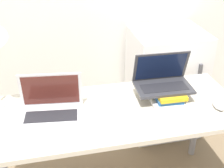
{
  "coord_description": "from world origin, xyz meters",
  "views": [
    {
      "loc": [
        -0.34,
        -1.2,
        1.75
      ],
      "look_at": [
        0.0,
        0.32,
        0.88
      ],
      "focal_mm": 50.0,
      "sensor_mm": 36.0,
      "label": 1
    }
  ],
  "objects_px": {
    "mouse": "(218,106)",
    "mini_fridge": "(164,83)",
    "wireless_keyboard": "(183,116)",
    "book_stack": "(166,94)",
    "laptop_left": "(51,107)",
    "laptop_on_books": "(163,80)"
  },
  "relations": [
    {
      "from": "mouse",
      "to": "mini_fridge",
      "type": "bearing_deg",
      "value": 91.36
    },
    {
      "from": "mouse",
      "to": "wireless_keyboard",
      "type": "bearing_deg",
      "value": -169.77
    },
    {
      "from": "book_stack",
      "to": "mini_fridge",
      "type": "distance_m",
      "value": 0.72
    },
    {
      "from": "laptop_left",
      "to": "laptop_on_books",
      "type": "relative_size",
      "value": 1.09
    },
    {
      "from": "mouse",
      "to": "mini_fridge",
      "type": "xyz_separation_m",
      "value": [
        -0.02,
        0.78,
        -0.26
      ]
    },
    {
      "from": "book_stack",
      "to": "laptop_on_books",
      "type": "xyz_separation_m",
      "value": [
        -0.02,
        0.03,
        0.08
      ]
    },
    {
      "from": "laptop_left",
      "to": "book_stack",
      "type": "relative_size",
      "value": 1.39
    },
    {
      "from": "book_stack",
      "to": "mouse",
      "type": "height_order",
      "value": "book_stack"
    },
    {
      "from": "book_stack",
      "to": "laptop_left",
      "type": "bearing_deg",
      "value": -178.68
    },
    {
      "from": "laptop_left",
      "to": "wireless_keyboard",
      "type": "distance_m",
      "value": 0.77
    },
    {
      "from": "laptop_left",
      "to": "mouse",
      "type": "xyz_separation_m",
      "value": [
        0.98,
        -0.16,
        -0.03
      ]
    },
    {
      "from": "laptop_left",
      "to": "book_stack",
      "type": "height_order",
      "value": "laptop_left"
    },
    {
      "from": "laptop_left",
      "to": "mouse",
      "type": "height_order",
      "value": "laptop_left"
    },
    {
      "from": "book_stack",
      "to": "mouse",
      "type": "bearing_deg",
      "value": -33.1
    },
    {
      "from": "laptop_left",
      "to": "laptop_on_books",
      "type": "xyz_separation_m",
      "value": [
        0.7,
        0.04,
        0.07
      ]
    },
    {
      "from": "laptop_on_books",
      "to": "mouse",
      "type": "xyz_separation_m",
      "value": [
        0.29,
        -0.2,
        -0.1
      ]
    },
    {
      "from": "wireless_keyboard",
      "to": "mouse",
      "type": "distance_m",
      "value": 0.25
    },
    {
      "from": "book_stack",
      "to": "wireless_keyboard",
      "type": "height_order",
      "value": "book_stack"
    },
    {
      "from": "laptop_on_books",
      "to": "wireless_keyboard",
      "type": "relative_size",
      "value": 1.32
    },
    {
      "from": "wireless_keyboard",
      "to": "mouse",
      "type": "height_order",
      "value": "mouse"
    },
    {
      "from": "wireless_keyboard",
      "to": "book_stack",
      "type": "bearing_deg",
      "value": 96.36
    },
    {
      "from": "laptop_left",
      "to": "book_stack",
      "type": "bearing_deg",
      "value": 1.32
    }
  ]
}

